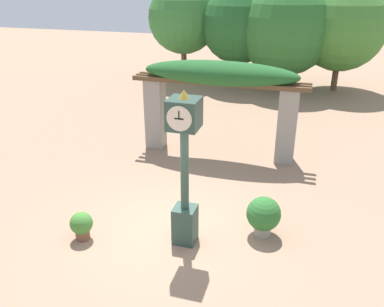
% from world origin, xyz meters
% --- Properties ---
extents(ground_plane, '(60.00, 60.00, 0.00)m').
position_xyz_m(ground_plane, '(0.00, 0.00, 0.00)').
color(ground_plane, '#9E7A60').
extents(pedestal_clock, '(0.57, 0.61, 3.23)m').
position_xyz_m(pedestal_clock, '(0.40, -0.26, 1.70)').
color(pedestal_clock, '#2D473D').
rests_on(pedestal_clock, ground).
extents(pergola, '(5.18, 1.13, 2.85)m').
position_xyz_m(pergola, '(0.00, 4.35, 2.14)').
color(pergola, gray).
rests_on(pergola, ground).
extents(potted_plant_near_left, '(0.72, 0.72, 0.88)m').
position_xyz_m(potted_plant_near_left, '(1.91, 0.41, 0.49)').
color(potted_plant_near_left, gray).
rests_on(potted_plant_near_left, ground).
extents(potted_plant_near_right, '(0.47, 0.47, 0.62)m').
position_xyz_m(potted_plant_near_right, '(-1.68, -0.81, 0.34)').
color(potted_plant_near_right, brown).
rests_on(potted_plant_near_right, ground).
extents(tree_line, '(11.20, 4.64, 5.03)m').
position_xyz_m(tree_line, '(0.44, 13.02, 2.93)').
color(tree_line, brown).
rests_on(tree_line, ground).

